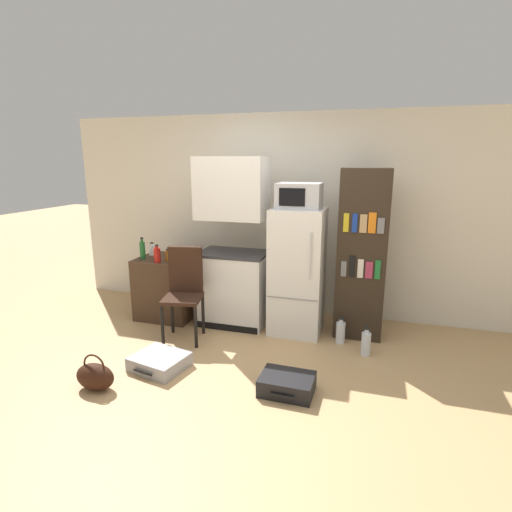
{
  "coord_description": "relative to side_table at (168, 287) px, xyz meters",
  "views": [
    {
      "loc": [
        1.11,
        -3.04,
        1.97
      ],
      "look_at": [
        -0.05,
        0.85,
        0.99
      ],
      "focal_mm": 28.0,
      "sensor_mm": 36.0,
      "label": 1
    }
  ],
  "objects": [
    {
      "name": "wall_back",
      "position": [
        1.56,
        0.71,
        0.88
      ],
      "size": [
        6.4,
        0.1,
        2.54
      ],
      "color": "silver",
      "rests_on": "ground_plane"
    },
    {
      "name": "refrigerator",
      "position": [
        1.66,
        0.02,
        0.34
      ],
      "size": [
        0.59,
        0.59,
        1.45
      ],
      "color": "white",
      "rests_on": "ground_plane"
    },
    {
      "name": "handbag",
      "position": [
        0.22,
        -1.72,
        -0.26
      ],
      "size": [
        0.36,
        0.2,
        0.33
      ],
      "color": "#33190F",
      "rests_on": "ground_plane"
    },
    {
      "name": "bottle_milk_white",
      "position": [
        -0.25,
        0.08,
        0.46
      ],
      "size": [
        0.09,
        0.09,
        0.16
      ],
      "color": "white",
      "rests_on": "side_table"
    },
    {
      "name": "bottle_amber_beer",
      "position": [
        0.1,
        -0.15,
        0.45
      ],
      "size": [
        0.06,
        0.06,
        0.15
      ],
      "color": "brown",
      "rests_on": "side_table"
    },
    {
      "name": "suitcase_large_flat",
      "position": [
        0.57,
        -1.23,
        -0.32
      ],
      "size": [
        0.56,
        0.51,
        0.13
      ],
      "rotation": [
        0.0,
        0.0,
        -0.21
      ],
      "color": "#99999E",
      "rests_on": "ground_plane"
    },
    {
      "name": "ground_plane",
      "position": [
        1.36,
        -1.29,
        -0.39
      ],
      "size": [
        24.0,
        24.0,
        0.0
      ],
      "primitive_type": "plane",
      "color": "tan"
    },
    {
      "name": "microwave",
      "position": [
        1.66,
        0.02,
        1.2
      ],
      "size": [
        0.48,
        0.37,
        0.28
      ],
      "color": "#B7B7BC",
      "rests_on": "refrigerator"
    },
    {
      "name": "bowl",
      "position": [
        0.22,
        -0.06,
        0.41
      ],
      "size": [
        0.16,
        0.16,
        0.05
      ],
      "color": "silver",
      "rests_on": "side_table"
    },
    {
      "name": "bookshelf",
      "position": [
        2.36,
        0.12,
        0.56
      ],
      "size": [
        0.52,
        0.38,
        1.89
      ],
      "color": "#2D2319",
      "rests_on": "ground_plane"
    },
    {
      "name": "bottle_ketchup_red",
      "position": [
        0.01,
        -0.24,
        0.48
      ],
      "size": [
        0.08,
        0.08,
        0.22
      ],
      "color": "#AD1914",
      "rests_on": "side_table"
    },
    {
      "name": "water_bottle_middle",
      "position": [
        2.47,
        -0.38,
        -0.26
      ],
      "size": [
        0.1,
        0.1,
        0.31
      ],
      "color": "silver",
      "rests_on": "ground_plane"
    },
    {
      "name": "suitcase_small_flat",
      "position": [
        1.84,
        -1.28,
        -0.31
      ],
      "size": [
        0.47,
        0.38,
        0.15
      ],
      "rotation": [
        0.0,
        0.0,
        -0.02
      ],
      "color": "black",
      "rests_on": "ground_plane"
    },
    {
      "name": "kitchen_hutch",
      "position": [
        0.88,
        0.04,
        0.55
      ],
      "size": [
        0.82,
        0.55,
        2.01
      ],
      "color": "white",
      "rests_on": "ground_plane"
    },
    {
      "name": "bottle_green_tall",
      "position": [
        -0.24,
        -0.14,
        0.5
      ],
      "size": [
        0.07,
        0.07,
        0.27
      ],
      "color": "#1E6028",
      "rests_on": "side_table"
    },
    {
      "name": "side_table",
      "position": [
        0.0,
        0.0,
        0.0
      ],
      "size": [
        0.69,
        0.62,
        0.77
      ],
      "color": "#422D1E",
      "rests_on": "ground_plane"
    },
    {
      "name": "chair",
      "position": [
        0.49,
        -0.5,
        0.22
      ],
      "size": [
        0.47,
        0.48,
        1.03
      ],
      "rotation": [
        0.0,
        0.0,
        0.21
      ],
      "color": "black",
      "rests_on": "ground_plane"
    },
    {
      "name": "water_bottle_front",
      "position": [
        2.2,
        -0.17,
        -0.26
      ],
      "size": [
        0.1,
        0.1,
        0.3
      ],
      "color": "silver",
      "rests_on": "ground_plane"
    }
  ]
}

